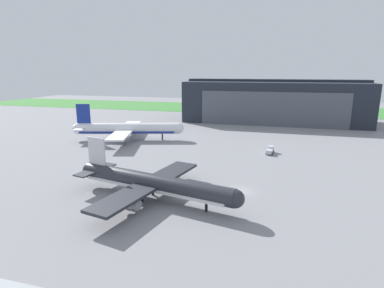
{
  "coord_description": "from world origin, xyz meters",
  "views": [
    {
      "loc": [
        6.56,
        -64.55,
        26.08
      ],
      "look_at": [
        -16.16,
        17.96,
        5.53
      ],
      "focal_mm": 28.89,
      "sensor_mm": 36.0,
      "label": 1
    }
  ],
  "objects": [
    {
      "name": "airliner_far_right",
      "position": [
        -47.64,
        40.14,
        4.28
      ],
      "size": [
        40.99,
        37.85,
        13.77
      ],
      "color": "white",
      "rests_on": "ground_plane"
    },
    {
      "name": "maintenance_hangar",
      "position": [
        4.61,
        101.45,
        10.3
      ],
      "size": [
        89.0,
        34.08,
        21.53
      ],
      "color": "#232833",
      "rests_on": "ground_plane"
    },
    {
      "name": "grass_field_strip",
      "position": [
        0.0,
        150.72,
        0.04
      ],
      "size": [
        440.0,
        56.0,
        0.08
      ],
      "primitive_type": "cube",
      "color": "#42883C",
      "rests_on": "ground_plane"
    },
    {
      "name": "ops_van",
      "position": [
        5.34,
        34.31,
        1.04
      ],
      "size": [
        2.64,
        5.35,
        2.12
      ],
      "color": "silver",
      "rests_on": "ground_plane"
    },
    {
      "name": "ground_plane",
      "position": [
        0.0,
        0.0,
        0.0
      ],
      "size": [
        440.0,
        440.0,
        0.0
      ],
      "primitive_type": "plane",
      "color": "gray"
    },
    {
      "name": "airliner_near_right",
      "position": [
        -16.97,
        -9.39,
        3.58
      ],
      "size": [
        37.8,
        32.15,
        11.63
      ],
      "color": "#282B33",
      "rests_on": "ground_plane"
    }
  ]
}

